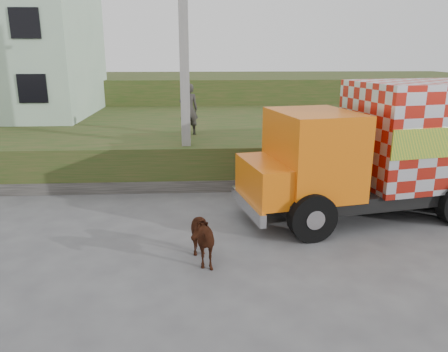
{
  "coord_description": "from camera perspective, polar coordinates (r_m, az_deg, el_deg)",
  "views": [
    {
      "loc": [
        -0.59,
        -10.06,
        4.55
      ],
      "look_at": [
        0.1,
        1.39,
        1.3
      ],
      "focal_mm": 35.0,
      "sensor_mm": 36.0,
      "label": 1
    }
  ],
  "objects": [
    {
      "name": "ground",
      "position": [
        11.06,
        -0.07,
        -8.47
      ],
      "size": [
        120.0,
        120.0,
        0.0
      ],
      "primitive_type": "plane",
      "color": "#474749",
      "rests_on": "ground"
    },
    {
      "name": "embankment",
      "position": [
        20.43,
        -1.72,
        5.09
      ],
      "size": [
        40.0,
        12.0,
        1.5
      ],
      "primitive_type": "cube",
      "color": "#244416",
      "rests_on": "ground"
    },
    {
      "name": "embankment_far",
      "position": [
        32.21,
        -2.4,
        10.37
      ],
      "size": [
        40.0,
        12.0,
        3.0
      ],
      "primitive_type": "cube",
      "color": "#244416",
      "rests_on": "ground"
    },
    {
      "name": "retaining_strip",
      "position": [
        14.98,
        -8.69,
        -1.25
      ],
      "size": [
        16.0,
        0.5,
        0.4
      ],
      "primitive_type": "cube",
      "color": "#595651",
      "rests_on": "ground"
    },
    {
      "name": "utility_pole",
      "position": [
        14.68,
        -5.18,
        13.9
      ],
      "size": [
        1.2,
        0.3,
        8.0
      ],
      "color": "gray",
      "rests_on": "ground"
    },
    {
      "name": "cargo_truck",
      "position": [
        13.53,
        22.55,
        3.53
      ],
      "size": [
        8.84,
        4.33,
        3.79
      ],
      "rotation": [
        0.0,
        0.0,
        0.2
      ],
      "color": "black",
      "rests_on": "ground"
    },
    {
      "name": "cow",
      "position": [
        9.78,
        -3.51,
        -7.91
      ],
      "size": [
        1.06,
        1.6,
        1.24
      ],
      "primitive_type": "imported",
      "rotation": [
        0.0,
        0.0,
        0.29
      ],
      "color": "black",
      "rests_on": "ground"
    },
    {
      "name": "pedestrian",
      "position": [
        16.83,
        -4.62,
        8.68
      ],
      "size": [
        0.79,
        0.61,
        1.95
      ],
      "primitive_type": "imported",
      "rotation": [
        0.0,
        0.0,
        3.36
      ],
      "color": "#2E2C29",
      "rests_on": "embankment"
    }
  ]
}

